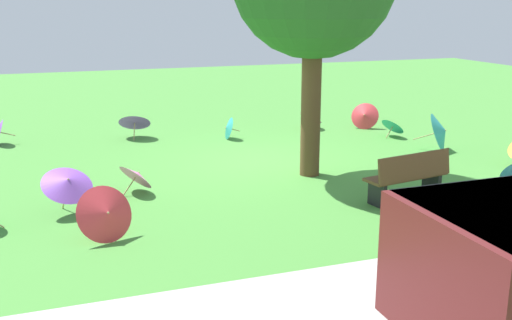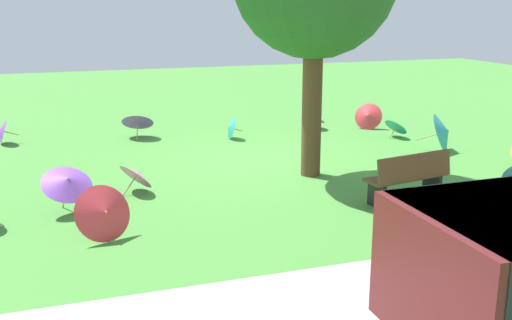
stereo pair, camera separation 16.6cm
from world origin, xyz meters
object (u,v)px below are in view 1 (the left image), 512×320
Objects in this scene: parasol_pink_0 at (137,175)px; parasol_teal_3 at (393,125)px; parasol_red_1 at (365,115)px; park_bench at (409,176)px; parasol_red_2 at (106,214)px; parasol_pink_1 at (312,116)px; parasol_teal_2 at (227,128)px; parasol_purple_0 at (135,120)px; parasol_teal_0 at (441,131)px; parasol_purple_3 at (68,182)px.

parasol_pink_0 is 1.14× the size of parasol_teal_3.
parasol_red_1 is at bearing -81.34° from parasol_teal_3.
parasol_red_2 is (5.21, 0.08, -0.04)m from park_bench.
parasol_pink_0 is 1.11× the size of parasol_pink_1.
parasol_teal_3 is 0.87× the size of parasol_red_1.
parasol_pink_1 is (-2.60, -0.51, 0.07)m from parasol_teal_2.
parasol_purple_0 is at bearing -22.80° from parasol_teal_2.
parasol_red_1 is at bearing 159.56° from parasol_pink_1.
parasol_teal_2 is (4.38, -2.91, -0.18)m from parasol_teal_0.
parasol_purple_3 reaches higher than parasol_teal_2.
parasol_purple_3 reaches higher than parasol_pink_1.
parasol_teal_0 is 1.74m from parasol_teal_3.
parasol_teal_0 is 1.08× the size of parasol_red_2.
parasol_purple_0 is 1.66× the size of parasol_teal_2.
park_bench is 5.21m from parasol_red_2.
park_bench is 1.91× the size of parasol_pink_0.
parasol_purple_0 is 4.78m from parasol_pink_0.
parasol_red_2 is (0.78, 2.18, 0.08)m from parasol_pink_0.
parasol_pink_0 is 2.32m from parasol_red_2.
parasol_pink_1 is at bearing -134.04° from parasol_red_2.
parasol_pink_0 is at bearing -147.98° from parasol_purple_3.
parasol_teal_3 is 0.73× the size of parasol_purple_3.
parasol_teal_0 is 1.34× the size of parasol_pink_1.
parasol_red_1 is (-1.37, 0.51, 0.01)m from parasol_pink_1.
parasol_teal_0 is at bearing 97.29° from parasol_teal_3.
parasol_red_1 reaches higher than parasol_pink_0.
parasol_red_2 is 0.93× the size of parasol_purple_3.
parasol_pink_0 reaches higher than parasol_teal_2.
park_bench is at bearing 154.63° from parasol_pink_0.
parasol_teal_0 reaches higher than parasol_red_1.
parasol_purple_3 is at bearing -13.09° from park_bench.
parasol_teal_3 is 0.78× the size of parasol_red_2.
parasol_pink_1 is 1.46m from parasol_red_1.
parasol_red_2 reaches higher than parasol_pink_0.
parasol_red_2 is at bearing 31.43° from parasol_teal_3.
parasol_purple_0 is 6.26m from parasol_red_1.
park_bench is at bearing 60.84° from parasol_teal_3.
parasol_purple_3 is (0.46, -1.40, 0.13)m from parasol_red_2.
parasol_pink_0 is at bearing -109.73° from parasol_red_2.
park_bench is at bearing -179.08° from parasol_red_2.
parasol_teal_3 is (-1.55, 1.71, -0.05)m from parasol_pink_1.
parasol_pink_0 is at bearing -25.37° from park_bench.
parasol_red_2 reaches higher than parasol_teal_3.
parasol_pink_0 is 1.47× the size of parasol_teal_2.
parasol_purple_3 is at bearing 47.89° from parasol_teal_2.
park_bench is 1.58× the size of parasol_teal_0.
parasol_teal_2 is at bearing -121.57° from parasol_red_2.
parasol_red_2 is at bearing 70.27° from parasol_pink_0.
parasol_red_2 is at bearing 45.96° from parasol_pink_1.
parasol_teal_3 is at bearing -157.81° from parasol_purple_3.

